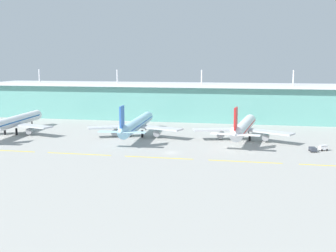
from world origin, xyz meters
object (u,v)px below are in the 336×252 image
airliner_far_middle (244,127)px  baggage_cart (323,148)px  airliner_near_middle (137,124)px  airliner_nearest (12,122)px  pushback_tug (313,149)px

airliner_far_middle → baggage_cart: (34.57, -18.10, -5.19)m
airliner_near_middle → baggage_cart: 89.96m
airliner_nearest → pushback_tug: airliner_nearest is taller
airliner_nearest → airliner_near_middle: same height
airliner_nearest → pushback_tug: (149.79, -13.56, -5.36)m
airliner_nearest → baggage_cart: (154.45, -10.61, -5.19)m
airliner_nearest → airliner_near_middle: (66.28, 6.46, -0.00)m
pushback_tug → baggage_cart: size_ratio=1.17×
airliner_near_middle → airliner_far_middle: same height
airliner_nearest → airliner_near_middle: size_ratio=1.03×
airliner_nearest → airliner_near_middle: 66.59m
airliner_near_middle → pushback_tug: (83.52, -20.02, -5.36)m
pushback_tug → baggage_cart: baggage_cart is taller
airliner_nearest → baggage_cart: size_ratio=17.94×
baggage_cart → airliner_far_middle: bearing=152.4°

